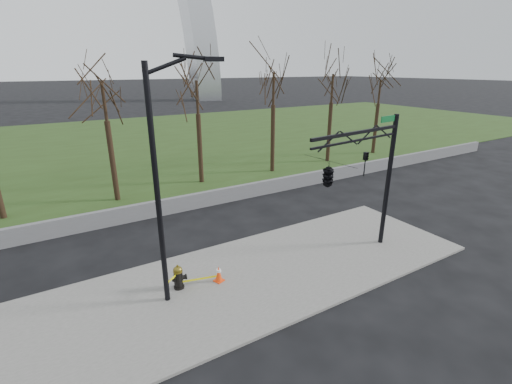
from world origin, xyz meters
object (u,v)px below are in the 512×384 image
traffic_cone (219,274)px  street_light (163,174)px  traffic_signal_mast (342,170)px  fire_hydrant (179,277)px

traffic_cone → street_light: (-1.82, -0.14, 4.27)m
traffic_cone → traffic_signal_mast: traffic_signal_mast is taller
fire_hydrant → traffic_cone: size_ratio=1.49×
fire_hydrant → street_light: (-0.37, -0.50, 4.16)m
street_light → traffic_signal_mast: 6.59m
traffic_cone → street_light: 4.65m
traffic_cone → street_light: street_light is taller
street_light → traffic_cone: bearing=13.3°
traffic_signal_mast → fire_hydrant: bearing=157.9°
traffic_cone → street_light: bearing=-175.6°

